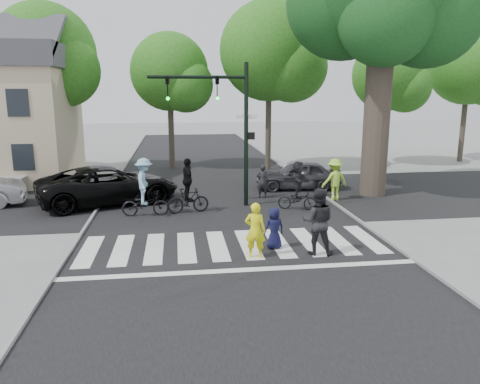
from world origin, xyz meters
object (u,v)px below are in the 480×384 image
object	(u,v)px
pedestrian_child	(274,228)
cyclist_right	(298,188)
cyclist_left	(145,191)
cyclist_mid	(188,191)
car_suv	(109,185)
car_grey	(298,175)
traffic_signal	(226,114)
pedestrian_adult	(318,221)
pedestrian_woman	(255,230)

from	to	relation	value
pedestrian_child	cyclist_right	size ratio (longest dim) A/B	0.65
cyclist_right	cyclist_left	bearing A→B (deg)	-178.48
cyclist_mid	car_suv	xyz separation A→B (m)	(-3.38, 2.06, -0.08)
cyclist_left	car_grey	size ratio (longest dim) A/B	0.55
traffic_signal	cyclist_left	xyz separation A→B (m)	(-3.36, -1.17, -2.90)
pedestrian_adult	car_grey	bearing A→B (deg)	-83.17
traffic_signal	cyclist_left	size ratio (longest dim) A/B	2.60
cyclist_left	pedestrian_woman	bearing A→B (deg)	-56.28
car_suv	cyclist_right	bearing A→B (deg)	-126.33
cyclist_mid	car_grey	bearing A→B (deg)	35.22
cyclist_left	traffic_signal	bearing A→B (deg)	19.24
pedestrian_adult	cyclist_right	distance (m)	5.42
pedestrian_child	car_suv	distance (m)	9.06
pedestrian_adult	cyclist_right	size ratio (longest dim) A/B	1.00
pedestrian_woman	cyclist_left	xyz separation A→B (m)	(-3.51, 5.26, 0.16)
cyclist_right	car_grey	xyz separation A→B (m)	(1.08, 4.05, -0.20)
traffic_signal	pedestrian_child	xyz separation A→B (m)	(0.88, -5.71, -3.24)
car_suv	car_grey	distance (m)	9.19
cyclist_mid	traffic_signal	bearing A→B (deg)	28.82
traffic_signal	pedestrian_child	size ratio (longest dim) A/B	4.53
pedestrian_child	cyclist_right	world-z (taller)	cyclist_right
car_suv	car_grey	world-z (taller)	car_suv
traffic_signal	cyclist_right	size ratio (longest dim) A/B	2.94
cyclist_left	car_suv	size ratio (longest dim) A/B	0.38
traffic_signal	car_grey	xyz separation A→B (m)	(3.95, 3.04, -3.19)
pedestrian_woman	pedestrian_child	xyz separation A→B (m)	(0.73, 0.72, -0.18)
pedestrian_child	pedestrian_adult	size ratio (longest dim) A/B	0.65
pedestrian_woman	cyclist_right	size ratio (longest dim) A/B	0.82
cyclist_left	cyclist_right	xyz separation A→B (m)	(6.22, 0.16, -0.09)
cyclist_mid	pedestrian_woman	bearing A→B (deg)	-71.82
traffic_signal	pedestrian_adult	world-z (taller)	traffic_signal
pedestrian_adult	cyclist_left	world-z (taller)	cyclist_left
pedestrian_child	pedestrian_woman	bearing A→B (deg)	35.23
pedestrian_woman	pedestrian_adult	size ratio (longest dim) A/B	0.82
pedestrian_child	cyclist_left	size ratio (longest dim) A/B	0.57
pedestrian_child	cyclist_mid	size ratio (longest dim) A/B	0.59
pedestrian_child	car_grey	bearing A→B (deg)	-119.01
car_grey	traffic_signal	bearing A→B (deg)	-47.61
pedestrian_child	cyclist_right	bearing A→B (deg)	-122.58
pedestrian_child	car_grey	xyz separation A→B (m)	(3.07, 8.75, 0.05)
traffic_signal	pedestrian_woman	bearing A→B (deg)	-88.64
pedestrian_woman	pedestrian_child	size ratio (longest dim) A/B	1.27
pedestrian_child	cyclist_mid	bearing A→B (deg)	-71.81
car_grey	cyclist_mid	bearing A→B (deg)	-50.03
cyclist_left	cyclist_right	world-z (taller)	cyclist_left
traffic_signal	car_suv	distance (m)	6.01
cyclist_right	car_suv	world-z (taller)	cyclist_right
pedestrian_woman	cyclist_right	xyz separation A→B (m)	(2.71, 5.43, 0.07)
traffic_signal	cyclist_mid	world-z (taller)	traffic_signal
pedestrian_child	cyclist_left	bearing A→B (deg)	-56.66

